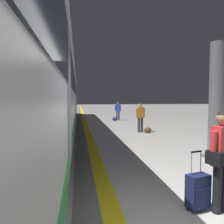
% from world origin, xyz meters
% --- Properties ---
extents(safety_line_strip, '(0.36, 80.00, 0.01)m').
position_xyz_m(safety_line_strip, '(-0.73, 10.00, 0.00)').
color(safety_line_strip, yellow).
rests_on(safety_line_strip, ground).
extents(tactile_edge_band, '(0.64, 80.00, 0.01)m').
position_xyz_m(tactile_edge_band, '(-1.06, 10.00, 0.00)').
color(tactile_edge_band, slate).
rests_on(tactile_edge_band, ground).
extents(high_speed_train, '(2.94, 36.28, 4.97)m').
position_xyz_m(high_speed_train, '(-2.85, 6.59, 2.51)').
color(high_speed_train, '#38383D').
rests_on(high_speed_train, ground).
extents(traveller_foreground, '(0.55, 0.40, 1.71)m').
position_xyz_m(traveller_foreground, '(1.06, 0.86, 0.99)').
color(traveller_foreground, black).
rests_on(traveller_foreground, ground).
extents(rolling_suitcase_foreground, '(0.42, 0.32, 1.01)m').
position_xyz_m(rolling_suitcase_foreground, '(0.73, 0.97, 0.34)').
color(rolling_suitcase_foreground, '#19234C').
rests_on(rolling_suitcase_foreground, ground).
extents(passenger_near, '(0.51, 0.22, 1.64)m').
position_xyz_m(passenger_near, '(2.13, 9.37, 0.95)').
color(passenger_near, '#383842').
rests_on(passenger_near, ground).
extents(duffel_bag_near, '(0.44, 0.26, 0.36)m').
position_xyz_m(duffel_bag_near, '(2.45, 9.08, 0.15)').
color(duffel_bag_near, brown).
rests_on(duffel_bag_near, ground).
extents(passenger_mid, '(0.48, 0.27, 1.59)m').
position_xyz_m(passenger_mid, '(2.05, 15.90, 0.92)').
color(passenger_mid, '#383842').
rests_on(passenger_mid, ground).
extents(duffel_bag_mid, '(0.44, 0.26, 0.36)m').
position_xyz_m(duffel_bag_mid, '(1.73, 15.65, 0.15)').
color(duffel_bag_mid, navy).
rests_on(duffel_bag_mid, ground).
extents(platform_pillar, '(0.56, 0.56, 3.60)m').
position_xyz_m(platform_pillar, '(2.96, 3.86, 1.72)').
color(platform_pillar, slate).
rests_on(platform_pillar, ground).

